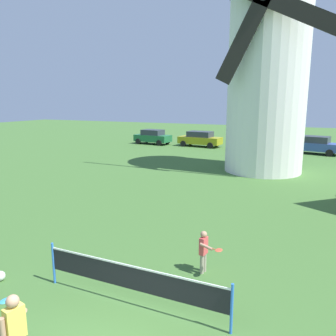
# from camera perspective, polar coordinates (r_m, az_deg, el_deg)

# --- Properties ---
(windmill) EXTENTS (9.14, 5.70, 14.66)m
(windmill) POSITION_cam_1_polar(r_m,az_deg,el_deg) (22.82, 16.80, 17.08)
(windmill) COLOR white
(windmill) RESTS_ON ground_plane
(tennis_net) EXTENTS (4.66, 0.06, 1.10)m
(tennis_net) POSITION_cam_1_polar(r_m,az_deg,el_deg) (7.96, -6.28, -18.23)
(tennis_net) COLOR blue
(tennis_net) RESTS_ON ground_plane
(player_near) EXTENTS (0.78, 0.68, 1.46)m
(player_near) POSITION_cam_1_polar(r_m,az_deg,el_deg) (6.77, -24.77, -23.73)
(player_near) COLOR #9E937F
(player_near) RESTS_ON ground_plane
(player_far) EXTENTS (0.70, 0.58, 1.20)m
(player_far) POSITION_cam_1_polar(r_m,az_deg,el_deg) (9.29, 6.22, -13.71)
(player_far) COLOR #9E937F
(player_far) RESTS_ON ground_plane
(stray_ball) EXTENTS (0.26, 0.26, 0.26)m
(stray_ball) POSITION_cam_1_polar(r_m,az_deg,el_deg) (10.12, -26.84, -16.19)
(stray_ball) COLOR silver
(stray_ball) RESTS_ON ground_plane
(parked_car_green) EXTENTS (4.07, 2.20, 1.56)m
(parked_car_green) POSITION_cam_1_polar(r_m,az_deg,el_deg) (36.11, -2.64, 5.39)
(parked_car_green) COLOR #1E6638
(parked_car_green) RESTS_ON ground_plane
(parked_car_mustard) EXTENTS (4.48, 2.19, 1.56)m
(parked_car_mustard) POSITION_cam_1_polar(r_m,az_deg,el_deg) (34.24, 5.50, 5.02)
(parked_car_mustard) COLOR #999919
(parked_car_mustard) RESTS_ON ground_plane
(parked_car_silver) EXTENTS (4.07, 2.40, 1.56)m
(parked_car_silver) POSITION_cam_1_polar(r_m,az_deg,el_deg) (32.17, 14.66, 4.28)
(parked_car_silver) COLOR silver
(parked_car_silver) RESTS_ON ground_plane
(parked_car_blue) EXTENTS (4.42, 2.53, 1.56)m
(parked_car_blue) POSITION_cam_1_polar(r_m,az_deg,el_deg) (32.13, 23.80, 3.68)
(parked_car_blue) COLOR #334C99
(parked_car_blue) RESTS_ON ground_plane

